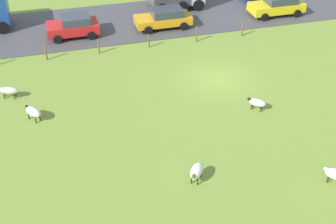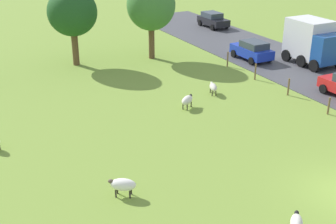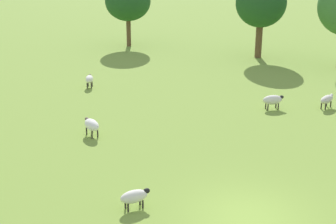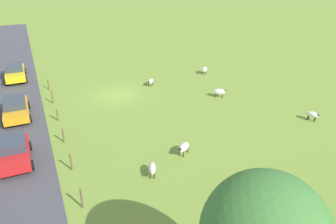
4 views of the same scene
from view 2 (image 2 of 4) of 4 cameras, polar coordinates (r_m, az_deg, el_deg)
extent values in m
cylinder|color=#2D2823|center=(24.93, -20.66, -4.14)|extent=(0.07, 0.07, 0.37)
ellipsoid|color=silver|center=(18.14, 16.06, -13.42)|extent=(1.02, 1.08, 0.46)
ellipsoid|color=black|center=(18.48, 16.07, -12.27)|extent=(0.31, 0.31, 0.20)
ellipsoid|color=silver|center=(28.31, 2.46, 1.52)|extent=(1.23, 1.10, 0.53)
ellipsoid|color=black|center=(28.73, 2.91, 2.10)|extent=(0.32, 0.30, 0.20)
cylinder|color=#2D2823|center=(28.77, 2.44, 1.09)|extent=(0.07, 0.07, 0.34)
cylinder|color=#2D2823|center=(28.66, 2.97, 0.99)|extent=(0.07, 0.07, 0.34)
cylinder|color=#2D2823|center=(28.24, 1.91, 0.66)|extent=(0.07, 0.07, 0.34)
cylinder|color=#2D2823|center=(28.13, 2.46, 0.56)|extent=(0.07, 0.07, 0.34)
ellipsoid|color=white|center=(19.58, -5.73, -9.18)|extent=(1.24, 1.08, 0.55)
ellipsoid|color=brown|center=(19.62, -7.28, -8.76)|extent=(0.32, 0.29, 0.20)
cylinder|color=#2D2823|center=(19.73, -6.66, -10.29)|extent=(0.07, 0.07, 0.36)
cylinder|color=#2D2823|center=(19.97, -6.47, -9.82)|extent=(0.07, 0.07, 0.36)
cylinder|color=#2D2823|center=(19.61, -4.88, -10.44)|extent=(0.07, 0.07, 0.36)
cylinder|color=#2D2823|center=(19.85, -4.71, -9.96)|extent=(0.07, 0.07, 0.36)
ellipsoid|color=beige|center=(30.74, 5.79, 3.17)|extent=(0.84, 1.26, 0.46)
ellipsoid|color=silver|center=(31.22, 5.58, 3.70)|extent=(0.26, 0.31, 0.20)
cylinder|color=#2D2823|center=(31.13, 5.41, 2.77)|extent=(0.07, 0.07, 0.35)
cylinder|color=#2D2823|center=(31.18, 5.86, 2.79)|extent=(0.07, 0.07, 0.35)
cylinder|color=#2D2823|center=(30.54, 5.65, 2.35)|extent=(0.07, 0.07, 0.35)
cylinder|color=#2D2823|center=(30.59, 6.11, 2.37)|extent=(0.07, 0.07, 0.35)
cylinder|color=brown|center=(37.56, -11.73, 8.04)|extent=(0.53, 0.53, 2.90)
ellipsoid|color=#1E4C1E|center=(36.93, -12.10, 12.35)|extent=(3.94, 3.94, 3.81)
cylinder|color=brown|center=(38.67, -2.10, 8.99)|extent=(0.50, 0.50, 2.97)
ellipsoid|color=#3D7533|center=(38.03, -2.17, 13.47)|extent=(4.05, 4.05, 4.21)
cylinder|color=brown|center=(29.11, 19.80, 0.74)|extent=(0.12, 0.12, 1.10)
cylinder|color=brown|center=(31.47, 15.10, 3.11)|extent=(0.12, 0.12, 1.21)
cylinder|color=brown|center=(34.07, 11.06, 5.06)|extent=(0.12, 0.12, 1.24)
cylinder|color=brown|center=(36.85, 7.60, 6.68)|extent=(0.12, 0.12, 1.23)
cube|color=#1E4C99|center=(37.52, 19.76, 7.51)|extent=(2.55, 1.20, 2.30)
cube|color=silver|center=(38.93, 17.47, 8.96)|extent=(2.55, 3.30, 3.10)
cylinder|color=black|center=(36.93, 18.14, 5.62)|extent=(0.30, 0.96, 0.96)
cylinder|color=black|center=(39.65, 19.36, 6.64)|extent=(0.30, 0.96, 0.96)
cylinder|color=black|center=(37.89, 16.65, 6.24)|extent=(0.30, 0.96, 0.96)
cylinder|color=black|center=(40.86, 17.56, 7.34)|extent=(0.30, 0.96, 0.96)
cylinder|color=black|center=(39.16, 14.85, 6.98)|extent=(0.30, 0.96, 0.96)
cylinder|color=black|center=(32.45, 19.20, 2.79)|extent=(0.22, 0.64, 0.64)
cube|color=#1933B2|center=(38.88, 10.59, 7.58)|extent=(1.83, 3.88, 0.75)
cube|color=#333D47|center=(38.49, 10.93, 8.41)|extent=(1.61, 2.13, 0.56)
cylinder|color=black|center=(39.41, 8.38, 7.38)|extent=(0.22, 0.64, 0.64)
cylinder|color=black|center=(40.48, 10.52, 7.66)|extent=(0.22, 0.64, 0.64)
cylinder|color=black|center=(37.48, 10.60, 6.39)|extent=(0.22, 0.64, 0.64)
cylinder|color=black|center=(38.60, 12.78, 6.70)|extent=(0.22, 0.64, 0.64)
cube|color=black|center=(50.59, 5.79, 11.45)|extent=(1.83, 3.99, 0.71)
cube|color=#333D47|center=(50.71, 5.63, 12.22)|extent=(1.61, 2.19, 0.56)
cylinder|color=black|center=(50.11, 7.48, 10.85)|extent=(0.22, 0.64, 0.64)
cylinder|color=black|center=(49.12, 5.69, 10.67)|extent=(0.22, 0.64, 0.64)
cylinder|color=black|center=(52.22, 5.85, 11.42)|extent=(0.22, 0.64, 0.64)
cylinder|color=black|center=(51.26, 4.10, 11.26)|extent=(0.22, 0.64, 0.64)
camera|label=1|loc=(24.49, -60.19, 24.08)|focal=51.73mm
camera|label=3|loc=(18.21, 73.43, 0.44)|focal=52.85mm
camera|label=4|loc=(44.84, 1.52, 24.99)|focal=34.69mm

